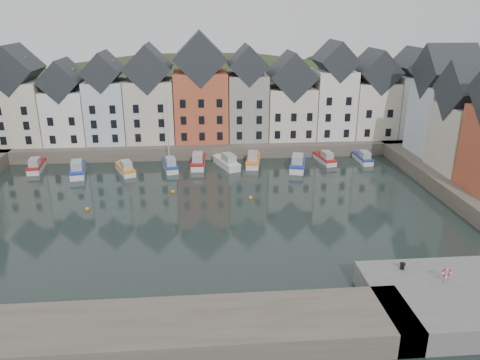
{
  "coord_description": "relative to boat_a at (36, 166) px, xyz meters",
  "views": [
    {
      "loc": [
        -0.05,
        -50.05,
        22.67
      ],
      "look_at": [
        4.73,
        6.0,
        2.22
      ],
      "focal_mm": 35.0,
      "sensor_mm": 36.0,
      "label": 1
    }
  ],
  "objects": [
    {
      "name": "boat_g",
      "position": [
        32.83,
        -0.11,
        0.07
      ],
      "size": [
        3.05,
        6.62,
        2.45
      ],
      "rotation": [
        0.0,
        0.0,
        -0.17
      ],
      "color": "silver",
      "rests_on": "ground"
    },
    {
      "name": "boat_j",
      "position": [
        50.39,
        -0.14,
        -0.05
      ],
      "size": [
        1.84,
        5.43,
        2.07
      ],
      "rotation": [
        0.0,
        0.0,
        0.03
      ],
      "color": "silver",
      "rests_on": "ground"
    },
    {
      "name": "ground",
      "position": [
        24.93,
        -19.03,
        -0.66
      ],
      "size": [
        260.0,
        260.0,
        0.0
      ],
      "primitive_type": "plane",
      "color": "black",
      "rests_on": "ground"
    },
    {
      "name": "boat_a",
      "position": [
        0.0,
        0.0,
        0.0
      ],
      "size": [
        2.38,
        5.96,
        2.23
      ],
      "rotation": [
        0.0,
        0.0,
        0.1
      ],
      "color": "silver",
      "rests_on": "ground"
    },
    {
      "name": "boat_e",
      "position": [
        24.28,
        -0.1,
        0.09
      ],
      "size": [
        2.39,
        6.69,
        2.53
      ],
      "rotation": [
        0.0,
        0.0,
        -0.05
      ],
      "color": "silver",
      "rests_on": "ground"
    },
    {
      "name": "boat_c",
      "position": [
        13.57,
        -2.42,
        -0.01
      ],
      "size": [
        3.8,
        5.99,
        2.21
      ],
      "rotation": [
        0.0,
        0.0,
        0.38
      ],
      "color": "silver",
      "rests_on": "ground"
    },
    {
      "name": "boat_f",
      "position": [
        28.68,
        -0.91,
        0.07
      ],
      "size": [
        4.11,
        6.71,
        2.46
      ],
      "rotation": [
        0.0,
        0.0,
        0.36
      ],
      "color": "silver",
      "rests_on": "ground"
    },
    {
      "name": "mooring_bollard",
      "position": [
        41.56,
        -35.68,
        1.65
      ],
      "size": [
        0.48,
        0.48,
        0.56
      ],
      "color": "black",
      "rests_on": "near_quay"
    },
    {
      "name": "boat_h",
      "position": [
        39.35,
        -2.54,
        0.12
      ],
      "size": [
        3.83,
        7.17,
        2.63
      ],
      "rotation": [
        0.0,
        0.0,
        -0.26
      ],
      "color": "silver",
      "rests_on": "ground"
    },
    {
      "name": "boat_d",
      "position": [
        20.07,
        -1.32,
        0.06
      ],
      "size": [
        2.85,
        6.04,
        11.1
      ],
      "rotation": [
        0.0,
        0.0,
        0.19
      ],
      "color": "silver",
      "rests_on": "ground"
    },
    {
      "name": "far_terrace",
      "position": [
        28.15,
        8.97,
        8.21
      ],
      "size": [
        72.37,
        8.16,
        17.78
      ],
      "color": "beige",
      "rests_on": "far_quay"
    },
    {
      "name": "far_quay",
      "position": [
        24.93,
        10.97,
        0.34
      ],
      "size": [
        90.0,
        16.0,
        2.0
      ],
      "primitive_type": "cube",
      "color": "#52483E",
      "rests_on": "ground"
    },
    {
      "name": "right_terrace",
      "position": [
        60.93,
        -10.96,
        8.25
      ],
      "size": [
        8.3,
        24.25,
        16.36
      ],
      "color": "silver",
      "rests_on": "right_quay"
    },
    {
      "name": "mooring_buoys",
      "position": [
        20.93,
        -13.7,
        -0.51
      ],
      "size": [
        20.5,
        5.5,
        0.5
      ],
      "color": "orange",
      "rests_on": "ground"
    },
    {
      "name": "boat_b",
      "position": [
        6.71,
        -2.55,
        0.08
      ],
      "size": [
        3.16,
        6.77,
        2.5
      ],
      "rotation": [
        0.0,
        0.0,
        0.18
      ],
      "color": "silver",
      "rests_on": "ground"
    },
    {
      "name": "near_wall",
      "position": [
        14.93,
        -41.03,
        0.34
      ],
      "size": [
        50.0,
        6.0,
        2.0
      ],
      "primitive_type": "cube",
      "color": "#52483E",
      "rests_on": "ground"
    },
    {
      "name": "boat_i",
      "position": [
        44.29,
        0.04,
        -0.03
      ],
      "size": [
        2.65,
        5.78,
        2.14
      ],
      "rotation": [
        0.0,
        0.0,
        0.17
      ],
      "color": "silver",
      "rests_on": "ground"
    },
    {
      "name": "hillside",
      "position": [
        24.95,
        36.97,
        -18.62
      ],
      "size": [
        153.6,
        70.4,
        64.0
      ],
      "color": "#253018",
      "rests_on": "ground"
    },
    {
      "name": "life_ring_post",
      "position": [
        44.16,
        -37.96,
        2.2
      ],
      "size": [
        0.8,
        0.17,
        1.3
      ],
      "color": "gray",
      "rests_on": "near_quay"
    }
  ]
}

